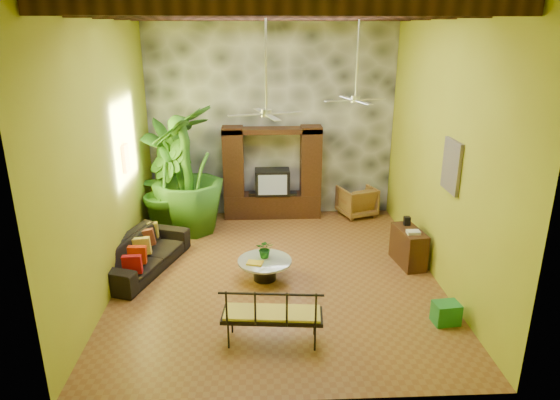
{
  "coord_description": "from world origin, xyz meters",
  "views": [
    {
      "loc": [
        -0.36,
        -8.7,
        4.55
      ],
      "look_at": [
        0.05,
        0.2,
        1.45
      ],
      "focal_mm": 32.0,
      "sensor_mm": 36.0,
      "label": 1
    }
  ],
  "objects_px": {
    "tall_plant_c": "(187,170)",
    "iron_bench": "(272,313)",
    "ceiling_fan_back": "(356,89)",
    "side_console": "(409,247)",
    "coffee_table": "(265,267)",
    "tall_plant_b": "(164,188)",
    "ceiling_fan_front": "(266,101)",
    "green_bin": "(446,313)",
    "wicker_armchair": "(357,201)",
    "entertainment_center": "(272,180)",
    "tall_plant_a": "(170,174)",
    "sofa": "(142,253)"
  },
  "relations": [
    {
      "from": "sofa",
      "to": "iron_bench",
      "type": "xyz_separation_m",
      "value": [
        2.48,
        -2.6,
        0.2
      ]
    },
    {
      "from": "wicker_armchair",
      "to": "green_bin",
      "type": "xyz_separation_m",
      "value": [
        0.51,
        -4.93,
        -0.2
      ]
    },
    {
      "from": "tall_plant_a",
      "to": "green_bin",
      "type": "bearing_deg",
      "value": -41.76
    },
    {
      "from": "sofa",
      "to": "tall_plant_a",
      "type": "xyz_separation_m",
      "value": [
        0.22,
        2.38,
        0.94
      ]
    },
    {
      "from": "ceiling_fan_front",
      "to": "ceiling_fan_back",
      "type": "distance_m",
      "value": 2.41
    },
    {
      "from": "coffee_table",
      "to": "tall_plant_c",
      "type": "bearing_deg",
      "value": 124.19
    },
    {
      "from": "tall_plant_a",
      "to": "iron_bench",
      "type": "relative_size",
      "value": 1.65
    },
    {
      "from": "tall_plant_a",
      "to": "iron_bench",
      "type": "distance_m",
      "value": 5.52
    },
    {
      "from": "ceiling_fan_back",
      "to": "ceiling_fan_front",
      "type": "bearing_deg",
      "value": -138.37
    },
    {
      "from": "sofa",
      "to": "iron_bench",
      "type": "relative_size",
      "value": 1.51
    },
    {
      "from": "tall_plant_a",
      "to": "tall_plant_c",
      "type": "distance_m",
      "value": 0.65
    },
    {
      "from": "coffee_table",
      "to": "green_bin",
      "type": "bearing_deg",
      "value": -29.19
    },
    {
      "from": "entertainment_center",
      "to": "ceiling_fan_back",
      "type": "xyz_separation_m",
      "value": [
        1.6,
        -1.94,
        2.44
      ]
    },
    {
      "from": "tall_plant_b",
      "to": "ceiling_fan_front",
      "type": "bearing_deg",
      "value": -48.52
    },
    {
      "from": "entertainment_center",
      "to": "tall_plant_a",
      "type": "xyz_separation_m",
      "value": [
        -2.43,
        -0.43,
        0.31
      ]
    },
    {
      "from": "ceiling_fan_back",
      "to": "iron_bench",
      "type": "distance_m",
      "value": 4.84
    },
    {
      "from": "wicker_armchair",
      "to": "tall_plant_c",
      "type": "distance_m",
      "value": 4.31
    },
    {
      "from": "ceiling_fan_front",
      "to": "tall_plant_b",
      "type": "distance_m",
      "value": 4.16
    },
    {
      "from": "entertainment_center",
      "to": "ceiling_fan_front",
      "type": "xyz_separation_m",
      "value": [
        -0.2,
        -3.54,
        2.44
      ]
    },
    {
      "from": "coffee_table",
      "to": "side_console",
      "type": "xyz_separation_m",
      "value": [
        2.9,
        0.52,
        0.12
      ]
    },
    {
      "from": "tall_plant_b",
      "to": "entertainment_center",
      "type": "bearing_deg",
      "value": 20.73
    },
    {
      "from": "side_console",
      "to": "tall_plant_b",
      "type": "bearing_deg",
      "value": 151.52
    },
    {
      "from": "tall_plant_a",
      "to": "side_console",
      "type": "height_order",
      "value": "tall_plant_a"
    },
    {
      "from": "ceiling_fan_back",
      "to": "tall_plant_c",
      "type": "height_order",
      "value": "ceiling_fan_back"
    },
    {
      "from": "green_bin",
      "to": "wicker_armchair",
      "type": "bearing_deg",
      "value": 95.94
    },
    {
      "from": "tall_plant_c",
      "to": "side_console",
      "type": "height_order",
      "value": "tall_plant_c"
    },
    {
      "from": "tall_plant_a",
      "to": "tall_plant_b",
      "type": "distance_m",
      "value": 0.55
    },
    {
      "from": "tall_plant_c",
      "to": "green_bin",
      "type": "distance_m",
      "value": 6.32
    },
    {
      "from": "entertainment_center",
      "to": "green_bin",
      "type": "relative_size",
      "value": 5.87
    },
    {
      "from": "entertainment_center",
      "to": "sofa",
      "type": "height_order",
      "value": "entertainment_center"
    },
    {
      "from": "tall_plant_b",
      "to": "side_console",
      "type": "xyz_separation_m",
      "value": [
        5.14,
        -1.87,
        -0.72
      ]
    },
    {
      "from": "entertainment_center",
      "to": "tall_plant_c",
      "type": "xyz_separation_m",
      "value": [
        -1.96,
        -0.83,
        0.51
      ]
    },
    {
      "from": "tall_plant_b",
      "to": "coffee_table",
      "type": "relative_size",
      "value": 2.14
    },
    {
      "from": "iron_bench",
      "to": "coffee_table",
      "type": "bearing_deg",
      "value": 97.49
    },
    {
      "from": "ceiling_fan_back",
      "to": "coffee_table",
      "type": "relative_size",
      "value": 1.82
    },
    {
      "from": "ceiling_fan_back",
      "to": "green_bin",
      "type": "bearing_deg",
      "value": -70.85
    },
    {
      "from": "iron_bench",
      "to": "side_console",
      "type": "distance_m",
      "value": 3.84
    },
    {
      "from": "tall_plant_b",
      "to": "green_bin",
      "type": "relative_size",
      "value": 5.35
    },
    {
      "from": "ceiling_fan_back",
      "to": "tall_plant_c",
      "type": "distance_m",
      "value": 4.19
    },
    {
      "from": "ceiling_fan_front",
      "to": "sofa",
      "type": "xyz_separation_m",
      "value": [
        -2.45,
        0.73,
        -3.06
      ]
    },
    {
      "from": "entertainment_center",
      "to": "wicker_armchair",
      "type": "xyz_separation_m",
      "value": [
        2.14,
        -0.03,
        -0.58
      ]
    },
    {
      "from": "coffee_table",
      "to": "iron_bench",
      "type": "bearing_deg",
      "value": -87.79
    },
    {
      "from": "green_bin",
      "to": "iron_bench",
      "type": "bearing_deg",
      "value": -170.97
    },
    {
      "from": "ceiling_fan_front",
      "to": "tall_plant_b",
      "type": "xyz_separation_m",
      "value": [
        -2.29,
        2.59,
        -2.31
      ]
    },
    {
      "from": "wicker_armchair",
      "to": "iron_bench",
      "type": "height_order",
      "value": "iron_bench"
    },
    {
      "from": "sofa",
      "to": "tall_plant_b",
      "type": "xyz_separation_m",
      "value": [
        0.16,
        1.86,
        0.75
      ]
    },
    {
      "from": "tall_plant_b",
      "to": "green_bin",
      "type": "xyz_separation_m",
      "value": [
        5.14,
        -4.02,
        -0.92
      ]
    },
    {
      "from": "tall_plant_c",
      "to": "iron_bench",
      "type": "bearing_deg",
      "value": -68.73
    },
    {
      "from": "sofa",
      "to": "tall_plant_b",
      "type": "bearing_deg",
      "value": 14.16
    },
    {
      "from": "entertainment_center",
      "to": "tall_plant_b",
      "type": "bearing_deg",
      "value": -159.27
    }
  ]
}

